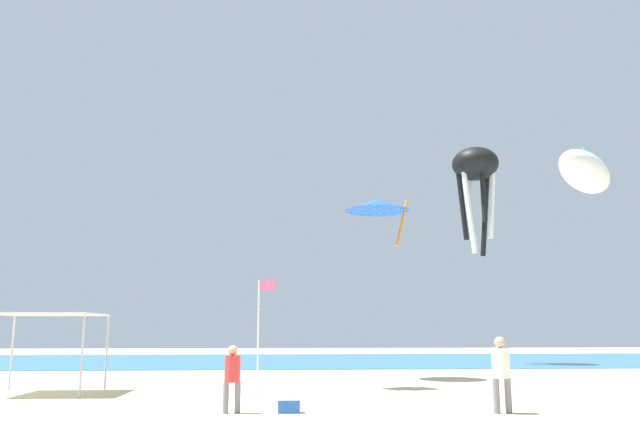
{
  "coord_description": "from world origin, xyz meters",
  "views": [
    {
      "loc": [
        0.95,
        -18.02,
        2.1
      ],
      "look_at": [
        2.7,
        8.02,
        6.66
      ],
      "focal_mm": 35.37,
      "sensor_mm": 36.0,
      "label": 1
    }
  ],
  "objects_px": {
    "kite_delta_blue": "(377,205)",
    "kite_inflatable_white": "(585,172)",
    "canopy_tent": "(47,317)",
    "person_leftmost": "(232,373)",
    "person_near_tent": "(501,368)",
    "banner_flag": "(260,325)",
    "cooler_box": "(289,406)",
    "kite_octopus_black": "(475,169)"
  },
  "relations": [
    {
      "from": "person_near_tent",
      "to": "cooler_box",
      "type": "xyz_separation_m",
      "value": [
        -5.42,
        0.49,
        -0.95
      ]
    },
    {
      "from": "canopy_tent",
      "to": "cooler_box",
      "type": "xyz_separation_m",
      "value": [
        8.06,
        -5.35,
        -2.33
      ]
    },
    {
      "from": "banner_flag",
      "to": "cooler_box",
      "type": "distance_m",
      "value": 5.82
    },
    {
      "from": "kite_octopus_black",
      "to": "banner_flag",
      "type": "bearing_deg",
      "value": -48.55
    },
    {
      "from": "kite_delta_blue",
      "to": "kite_octopus_black",
      "type": "bearing_deg",
      "value": -84.71
    },
    {
      "from": "banner_flag",
      "to": "cooler_box",
      "type": "relative_size",
      "value": 6.62
    },
    {
      "from": "canopy_tent",
      "to": "cooler_box",
      "type": "height_order",
      "value": "canopy_tent"
    },
    {
      "from": "kite_inflatable_white",
      "to": "kite_octopus_black",
      "type": "distance_m",
      "value": 17.05
    },
    {
      "from": "person_leftmost",
      "to": "cooler_box",
      "type": "distance_m",
      "value": 1.67
    },
    {
      "from": "person_near_tent",
      "to": "kite_delta_blue",
      "type": "height_order",
      "value": "kite_delta_blue"
    },
    {
      "from": "banner_flag",
      "to": "kite_delta_blue",
      "type": "distance_m",
      "value": 9.21
    },
    {
      "from": "banner_flag",
      "to": "kite_inflatable_white",
      "type": "xyz_separation_m",
      "value": [
        11.93,
        -0.07,
        5.59
      ]
    },
    {
      "from": "kite_inflatable_white",
      "to": "canopy_tent",
      "type": "bearing_deg",
      "value": -49.55
    },
    {
      "from": "canopy_tent",
      "to": "person_near_tent",
      "type": "height_order",
      "value": "canopy_tent"
    },
    {
      "from": "canopy_tent",
      "to": "person_near_tent",
      "type": "xyz_separation_m",
      "value": [
        13.48,
        -5.83,
        -1.38
      ]
    },
    {
      "from": "person_near_tent",
      "to": "kite_octopus_black",
      "type": "relative_size",
      "value": 0.28
    },
    {
      "from": "kite_octopus_black",
      "to": "kite_delta_blue",
      "type": "bearing_deg",
      "value": -46.66
    },
    {
      "from": "kite_delta_blue",
      "to": "kite_inflatable_white",
      "type": "xyz_separation_m",
      "value": [
        6.9,
        -5.62,
        0.24
      ]
    },
    {
      "from": "person_near_tent",
      "to": "kite_delta_blue",
      "type": "relative_size",
      "value": 0.46
    },
    {
      "from": "person_near_tent",
      "to": "banner_flag",
      "type": "xyz_separation_m",
      "value": [
        -6.32,
        5.84,
        1.14
      ]
    },
    {
      "from": "person_near_tent",
      "to": "kite_delta_blue",
      "type": "xyz_separation_m",
      "value": [
        -1.29,
        11.39,
        6.5
      ]
    },
    {
      "from": "person_leftmost",
      "to": "kite_octopus_black",
      "type": "bearing_deg",
      "value": -132.99
    },
    {
      "from": "kite_delta_blue",
      "to": "banner_flag",
      "type": "bearing_deg",
      "value": 89.99
    },
    {
      "from": "person_leftmost",
      "to": "cooler_box",
      "type": "bearing_deg",
      "value": 168.79
    },
    {
      "from": "cooler_box",
      "to": "kite_inflatable_white",
      "type": "distance_m",
      "value": 14.45
    },
    {
      "from": "person_near_tent",
      "to": "banner_flag",
      "type": "bearing_deg",
      "value": -55.5
    },
    {
      "from": "person_near_tent",
      "to": "cooler_box",
      "type": "height_order",
      "value": "person_near_tent"
    },
    {
      "from": "cooler_box",
      "to": "kite_inflatable_white",
      "type": "xyz_separation_m",
      "value": [
        11.03,
        5.29,
        7.69
      ]
    },
    {
      "from": "person_near_tent",
      "to": "kite_inflatable_white",
      "type": "relative_size",
      "value": 0.42
    },
    {
      "from": "banner_flag",
      "to": "kite_octopus_black",
      "type": "xyz_separation_m",
      "value": [
        13.16,
        16.37,
        9.94
      ]
    },
    {
      "from": "banner_flag",
      "to": "cooler_box",
      "type": "xyz_separation_m",
      "value": [
        0.9,
        -5.35,
        -2.09
      ]
    },
    {
      "from": "kite_inflatable_white",
      "to": "person_near_tent",
      "type": "bearing_deg",
      "value": -3.53
    },
    {
      "from": "banner_flag",
      "to": "kite_octopus_black",
      "type": "height_order",
      "value": "kite_octopus_black"
    },
    {
      "from": "person_leftmost",
      "to": "banner_flag",
      "type": "relative_size",
      "value": 0.45
    },
    {
      "from": "canopy_tent",
      "to": "person_leftmost",
      "type": "bearing_deg",
      "value": -38.93
    },
    {
      "from": "canopy_tent",
      "to": "person_near_tent",
      "type": "bearing_deg",
      "value": -23.4
    },
    {
      "from": "person_leftmost",
      "to": "kite_delta_blue",
      "type": "bearing_deg",
      "value": -127.88
    },
    {
      "from": "kite_delta_blue",
      "to": "kite_inflatable_white",
      "type": "distance_m",
      "value": 8.9
    },
    {
      "from": "person_leftmost",
      "to": "canopy_tent",
      "type": "bearing_deg",
      "value": -49.65
    },
    {
      "from": "banner_flag",
      "to": "kite_delta_blue",
      "type": "height_order",
      "value": "kite_delta_blue"
    },
    {
      "from": "canopy_tent",
      "to": "person_leftmost",
      "type": "xyz_separation_m",
      "value": [
        6.6,
        -5.33,
        -1.51
      ]
    },
    {
      "from": "canopy_tent",
      "to": "kite_inflatable_white",
      "type": "relative_size",
      "value": 0.73
    }
  ]
}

